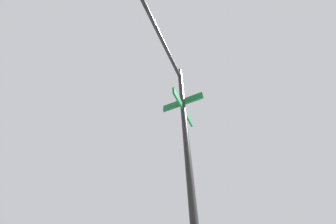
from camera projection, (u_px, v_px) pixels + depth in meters
traffic_signal_near at (162, 74)px, 3.30m from camera, size 1.67×2.97×6.45m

